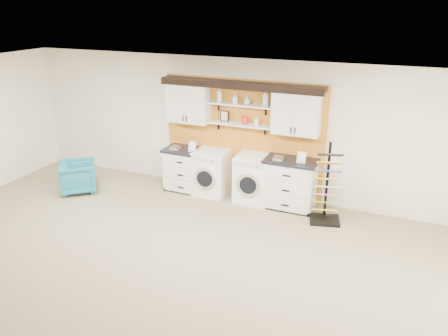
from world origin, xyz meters
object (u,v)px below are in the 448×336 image
at_px(base_cabinet_right, 290,184).
at_px(armchair, 78,177).
at_px(washer, 212,173).
at_px(sample_rack, 326,197).
at_px(dryer, 254,179).
at_px(base_cabinet_left, 187,169).

distance_m(base_cabinet_right, armchair, 4.47).
height_order(washer, sample_rack, sample_rack).
bearing_deg(armchair, base_cabinet_right, -116.39).
distance_m(base_cabinet_right, sample_rack, 0.83).
relative_size(washer, dryer, 0.97).
bearing_deg(base_cabinet_left, armchair, -154.40).
bearing_deg(base_cabinet_left, sample_rack, -6.01).
bearing_deg(base_cabinet_right, armchair, -167.04).
distance_m(base_cabinet_right, washer, 1.68).
xyz_separation_m(washer, armchair, (-2.67, -1.00, -0.14)).
bearing_deg(base_cabinet_right, base_cabinet_left, 180.00).
xyz_separation_m(base_cabinet_left, dryer, (1.51, -0.00, 0.03)).
xyz_separation_m(base_cabinet_left, base_cabinet_right, (2.26, -0.00, 0.04)).
height_order(base_cabinet_right, washer, base_cabinet_right).
xyz_separation_m(sample_rack, armchair, (-5.11, -0.68, -0.16)).
bearing_deg(washer, base_cabinet_left, 179.67).
height_order(base_cabinet_right, dryer, base_cabinet_right).
xyz_separation_m(base_cabinet_left, armchair, (-2.09, -1.00, -0.13)).
height_order(washer, armchair, washer).
distance_m(washer, sample_rack, 2.46).
bearing_deg(sample_rack, armchair, 173.61).
xyz_separation_m(dryer, armchair, (-3.60, -1.00, -0.16)).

